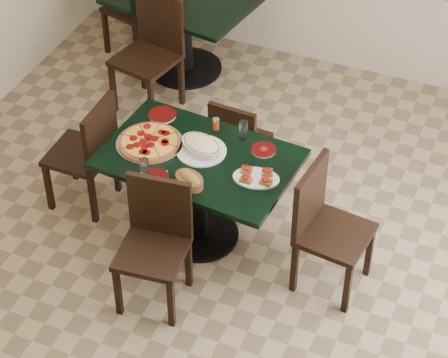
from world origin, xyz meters
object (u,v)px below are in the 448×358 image
at_px(chair_near, 156,236).
at_px(bruschetta_platter, 256,176).
at_px(chair_left, 89,149).
at_px(back_chair_near, 152,46).
at_px(chair_far, 237,141).
at_px(back_table, 184,19).
at_px(chair_right, 324,221).
at_px(main_table, 199,177).
at_px(back_chair_left, 140,3).
at_px(bread_basket, 189,180).
at_px(pepperoni_pizza, 149,142).
at_px(lasagna_casserole, 201,146).

relative_size(chair_near, bruschetta_platter, 2.67).
bearing_deg(chair_left, back_chair_near, -174.51).
distance_m(chair_far, bruschetta_platter, 0.86).
bearing_deg(back_table, chair_right, -36.79).
relative_size(main_table, back_chair_left, 1.42).
distance_m(chair_right, chair_left, 1.79).
height_order(back_chair_near, bread_basket, back_chair_near).
height_order(pepperoni_pizza, bruschetta_platter, bruschetta_platter).
height_order(chair_near, bread_basket, chair_near).
xyz_separation_m(bread_basket, bruschetta_platter, (0.38, 0.21, -0.02)).
relative_size(chair_near, back_chair_left, 0.96).
relative_size(chair_left, pepperoni_pizza, 2.01).
relative_size(pepperoni_pizza, bruschetta_platter, 1.35).
xyz_separation_m(chair_near, bread_basket, (0.11, 0.30, 0.28)).
height_order(chair_far, bread_basket, bread_basket).
distance_m(chair_far, pepperoni_pizza, 0.81).
bearing_deg(main_table, bread_basket, -73.70).
bearing_deg(chair_left, back_chair_left, -164.23).
bearing_deg(chair_far, chair_left, 36.23).
xyz_separation_m(back_chair_near, bread_basket, (1.09, -1.63, 0.22)).
bearing_deg(pepperoni_pizza, bruschetta_platter, -4.04).
xyz_separation_m(back_chair_left, bread_basket, (1.53, -2.27, 0.26)).
height_order(chair_far, chair_left, chair_left).
relative_size(main_table, bread_basket, 5.28).
relative_size(back_chair_near, bread_basket, 3.97).
distance_m(back_chair_near, pepperoni_pizza, 1.53).
relative_size(back_chair_left, lasagna_casserole, 2.64).
distance_m(back_chair_left, lasagna_casserole, 2.45).
bearing_deg(chair_right, back_table, 50.84).
height_order(chair_left, bread_basket, chair_left).
bearing_deg(pepperoni_pizza, back_table, 108.39).
distance_m(main_table, bread_basket, 0.36).
height_order(back_table, chair_far, chair_far).
xyz_separation_m(chair_left, pepperoni_pizza, (0.52, -0.04, 0.25)).
distance_m(chair_left, pepperoni_pizza, 0.58).
bearing_deg(chair_left, pepperoni_pizza, 85.20).
distance_m(chair_left, back_chair_left, 2.05).
bearing_deg(bruschetta_platter, chair_right, -7.85).
bearing_deg(bread_basket, lasagna_casserole, 123.72).
xyz_separation_m(back_chair_near, bruschetta_platter, (1.47, -1.42, 0.20)).
xyz_separation_m(main_table, back_chair_near, (-1.03, 1.35, 0.00)).
height_order(main_table, back_chair_near, back_chair_near).
relative_size(back_table, back_chair_left, 1.41).
height_order(chair_right, chair_left, chair_right).
bearing_deg(bread_basket, back_chair_near, 146.66).
xyz_separation_m(chair_near, lasagna_casserole, (0.05, 0.63, 0.29)).
distance_m(back_table, pepperoni_pizza, 2.03).
relative_size(chair_right, bread_basket, 3.71).
height_order(chair_near, back_chair_left, back_chair_left).
bearing_deg(chair_right, back_chair_near, 60.65).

